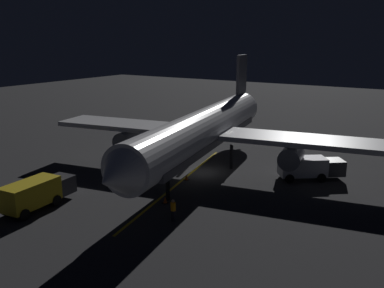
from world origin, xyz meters
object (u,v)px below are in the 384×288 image
(airliner, at_px, (205,130))
(ground_crew_worker, at_px, (173,210))
(catering_truck, at_px, (309,168))
(traffic_cone_near_right, at_px, (186,178))
(baggage_truck, at_px, (37,193))
(traffic_cone_near_left, at_px, (165,200))

(airliner, bearing_deg, ground_crew_worker, 109.79)
(catering_truck, height_order, traffic_cone_near_right, catering_truck)
(baggage_truck, bearing_deg, ground_crew_worker, -160.87)
(airliner, distance_m, baggage_truck, 17.43)
(catering_truck, xyz_separation_m, ground_crew_worker, (5.77, 15.24, -0.29))
(baggage_truck, relative_size, traffic_cone_near_left, 12.10)
(airliner, height_order, catering_truck, airliner)
(ground_crew_worker, height_order, traffic_cone_near_right, ground_crew_worker)
(traffic_cone_near_right, bearing_deg, baggage_truck, 62.09)
(ground_crew_worker, height_order, traffic_cone_near_left, ground_crew_worker)
(baggage_truck, relative_size, traffic_cone_near_right, 12.10)
(airliner, xyz_separation_m, ground_crew_worker, (-4.33, 12.04, -3.53))
(traffic_cone_near_left, bearing_deg, baggage_truck, 37.53)
(airliner, height_order, ground_crew_worker, airliner)
(airliner, bearing_deg, traffic_cone_near_right, 89.60)
(airliner, relative_size, traffic_cone_near_left, 67.60)
(baggage_truck, xyz_separation_m, ground_crew_worker, (-10.92, -3.79, -0.38))
(ground_crew_worker, bearing_deg, baggage_truck, 19.13)
(catering_truck, relative_size, traffic_cone_near_left, 11.43)
(catering_truck, bearing_deg, ground_crew_worker, 69.27)
(airliner, height_order, baggage_truck, airliner)
(ground_crew_worker, xyz_separation_m, traffic_cone_near_right, (4.36, -8.61, -0.64))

